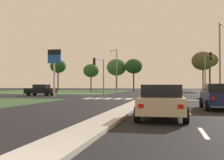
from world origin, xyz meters
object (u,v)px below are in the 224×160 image
Objects in this scene: fuel_price_totem at (54,62)px; treeline_fourth at (134,66)px; car_beige_fifth at (162,101)px; treeline_sixth at (203,61)px; traffic_signal_far_left at (100,69)px; traffic_signal_far_right at (207,66)px; car_black_third at (41,90)px; street_lamp_second at (221,56)px; car_maroon_sixth at (149,88)px; treeline_second at (91,71)px; car_white_fourth at (150,88)px; car_red_second at (222,91)px; car_navy_near at (220,96)px; street_lamp_third at (116,68)px; treeline_near at (58,66)px; treeline_third at (117,67)px; treeline_fifth at (210,60)px.

treeline_fourth is (6.01, 34.44, 1.79)m from fuel_price_totem.
treeline_sixth is at bearing 81.39° from car_beige_fifth.
traffic_signal_far_right reaches higher than traffic_signal_far_left.
street_lamp_second is (23.89, -0.86, 4.19)m from car_black_third.
car_maroon_sixth is 0.54× the size of treeline_fourth.
treeline_sixth reaches higher than car_beige_fifth.
treeline_second is at bearing 98.72° from fuel_price_totem.
car_white_fourth reaches higher than car_beige_fifth.
car_red_second is 20.59m from car_beige_fifth.
treeline_sixth reaches higher than car_navy_near.
fuel_price_totem reaches higher than car_black_third.
treeline_fourth is at bearing -157.47° from car_red_second.
treeline_sixth is (19.05, 11.56, 2.25)m from street_lamp_third.
traffic_signal_far_right is (9.75, -23.62, 3.35)m from car_maroon_sixth.
fuel_price_totem is at bearing 139.31° from car_navy_near.
traffic_signal_far_left is at bearing -86.72° from street_lamp_third.
street_lamp_third is 1.11× the size of treeline_fourth.
treeline_near is 9.55m from treeline_second.
treeline_fourth is (-8.57, 55.10, 5.59)m from car_beige_fifth.
car_maroon_sixth is at bearing 112.43° from traffic_signal_far_right.
treeline_sixth is at bearing -0.12° from treeline_near.
treeline_third is 1.03× the size of treeline_fourth.
treeline_sixth reaches higher than treeline_fourth.
traffic_signal_far_right is at bearing -98.80° from treeline_fifth.
street_lamp_third reaches higher than car_white_fourth.
treeline_third is (-18.84, 30.70, 2.17)m from traffic_signal_far_right.
treeline_fourth reaches higher than car_white_fourth.
car_white_fourth is 25.35m from treeline_near.
treeline_fifth reaches higher than car_black_third.
traffic_signal_far_left reaches higher than car_red_second.
car_white_fourth is 0.54× the size of treeline_third.
street_lamp_second is at bearing 173.50° from car_red_second.
treeline_second is (-19.77, 54.49, 4.56)m from car_beige_fifth.
treeline_fifth is at bearing 3.94° from treeline_near.
car_white_fourth is 36.42m from fuel_price_totem.
street_lamp_third is 0.96× the size of treeline_fifth.
car_black_third is at bearing 64.29° from car_maroon_sixth.
treeline_second reaches higher than car_white_fourth.
fuel_price_totem reaches higher than car_red_second.
traffic_signal_far_left is 34.68m from treeline_near.
car_black_third is 0.94× the size of car_white_fourth.
car_black_third is 0.69× the size of fuel_price_totem.
fuel_price_totem is 35.00m from treeline_fourth.
treeline_third is (-19.79, 35.34, 1.29)m from street_lamp_second.
fuel_price_totem is at bearing 125.22° from car_beige_fifth.
traffic_signal_far_right reaches higher than car_black_third.
car_navy_near is 21.45m from traffic_signal_far_right.
treeline_near is (-11.70, 32.28, 5.82)m from car_black_third.
street_lamp_second reaches higher than traffic_signal_far_right.
car_navy_near is 0.71× the size of traffic_signal_far_right.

